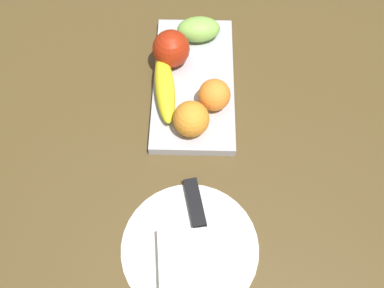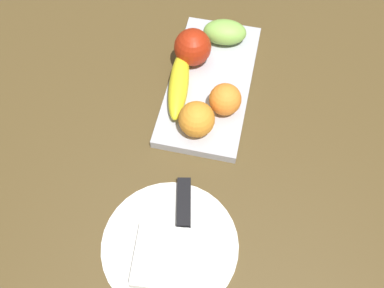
# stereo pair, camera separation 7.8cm
# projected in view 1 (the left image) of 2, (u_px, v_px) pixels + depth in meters

# --- Properties ---
(ground_plane) EXTENTS (2.40, 2.40, 0.00)m
(ground_plane) POSITION_uv_depth(u_px,v_px,m) (206.00, 100.00, 0.89)
(ground_plane) COLOR brown
(fruit_tray) EXTENTS (0.34, 0.16, 0.02)m
(fruit_tray) POSITION_uv_depth(u_px,v_px,m) (194.00, 82.00, 0.90)
(fruit_tray) COLOR #B1B4BE
(fruit_tray) RESTS_ON ground_plane
(apple) EXTENTS (0.08, 0.08, 0.08)m
(apple) POSITION_uv_depth(u_px,v_px,m) (171.00, 49.00, 0.89)
(apple) COLOR #A7260F
(apple) RESTS_ON fruit_tray
(banana) EXTENTS (0.17, 0.06, 0.04)m
(banana) POSITION_uv_depth(u_px,v_px,m) (165.00, 87.00, 0.86)
(banana) COLOR yellow
(banana) RESTS_ON fruit_tray
(orange_near_apple) EXTENTS (0.07, 0.07, 0.07)m
(orange_near_apple) POSITION_uv_depth(u_px,v_px,m) (191.00, 119.00, 0.80)
(orange_near_apple) COLOR orange
(orange_near_apple) RESTS_ON fruit_tray
(orange_near_banana) EXTENTS (0.06, 0.06, 0.06)m
(orange_near_banana) POSITION_uv_depth(u_px,v_px,m) (214.00, 95.00, 0.83)
(orange_near_banana) COLOR orange
(orange_near_banana) RESTS_ON fruit_tray
(grape_bunch) EXTENTS (0.07, 0.10, 0.05)m
(grape_bunch) POSITION_uv_depth(u_px,v_px,m) (199.00, 29.00, 0.93)
(grape_bunch) COLOR #85BD4F
(grape_bunch) RESTS_ON fruit_tray
(dinner_plate) EXTENTS (0.23, 0.23, 0.01)m
(dinner_plate) POSITION_uv_depth(u_px,v_px,m) (190.00, 247.00, 0.73)
(dinner_plate) COLOR white
(dinner_plate) RESTS_ON ground_plane
(folded_napkin) EXTENTS (0.11, 0.11, 0.02)m
(folded_napkin) POSITION_uv_depth(u_px,v_px,m) (189.00, 261.00, 0.70)
(folded_napkin) COLOR white
(folded_napkin) RESTS_ON dinner_plate
(knife) EXTENTS (0.18, 0.06, 0.01)m
(knife) POSITION_uv_depth(u_px,v_px,m) (197.00, 211.00, 0.75)
(knife) COLOR silver
(knife) RESTS_ON dinner_plate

